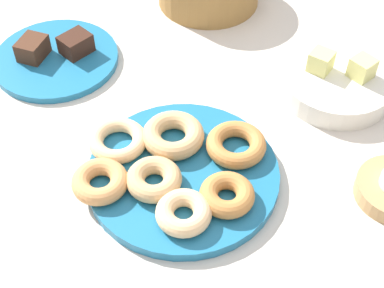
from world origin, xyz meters
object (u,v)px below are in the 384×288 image
(donut_6, at_px, (100,182))
(donut_2, at_px, (184,213))
(donut_plate, at_px, (183,174))
(donut_5, at_px, (154,179))
(donut_3, at_px, (173,135))
(melon_chunk_right, at_px, (362,68))
(donut_4, at_px, (236,145))
(brownie_near, at_px, (33,48))
(fruit_bowl, at_px, (336,84))
(melon_chunk_left, at_px, (321,61))
(donut_0, at_px, (227,195))
(brownie_far, at_px, (76,44))
(donut_1, at_px, (116,142))
(cake_plate, at_px, (56,59))

(donut_6, bearing_deg, donut_2, 2.43)
(donut_plate, bearing_deg, donut_5, -119.72)
(donut_3, xyz_separation_m, melon_chunk_right, (0.22, 0.26, 0.02))
(donut_2, relative_size, donut_4, 0.85)
(donut_4, relative_size, brownie_near, 1.74)
(donut_plate, bearing_deg, donut_3, 131.57)
(donut_2, relative_size, fruit_bowl, 0.41)
(donut_6, bearing_deg, melon_chunk_left, 61.01)
(donut_3, xyz_separation_m, donut_6, (-0.05, -0.13, -0.00))
(donut_0, bearing_deg, donut_4, 106.23)
(fruit_bowl, bearing_deg, melon_chunk_left, 180.00)
(donut_3, distance_m, melon_chunk_right, 0.34)
(fruit_bowl, bearing_deg, donut_plate, -116.87)
(donut_4, relative_size, brownie_far, 1.74)
(melon_chunk_right, bearing_deg, donut_5, -120.55)
(donut_0, xyz_separation_m, melon_chunk_left, (0.03, 0.31, 0.03))
(donut_plate, height_order, brownie_near, brownie_near)
(brownie_far, relative_size, melon_chunk_left, 1.48)
(donut_1, xyz_separation_m, melon_chunk_left, (0.23, 0.29, 0.03))
(melon_chunk_left, bearing_deg, melon_chunk_right, 12.09)
(donut_0, bearing_deg, melon_chunk_left, 84.04)
(brownie_far, distance_m, melon_chunk_left, 0.44)
(donut_3, relative_size, donut_5, 1.18)
(brownie_near, bearing_deg, donut_1, -26.18)
(melon_chunk_left, bearing_deg, donut_6, -118.99)
(donut_1, height_order, cake_plate, donut_1)
(donut_3, bearing_deg, donut_5, -79.85)
(fruit_bowl, bearing_deg, donut_5, -117.25)
(donut_2, xyz_separation_m, donut_4, (0.01, 0.15, -0.00))
(donut_1, height_order, donut_5, donut_5)
(donut_0, xyz_separation_m, fruit_bowl, (0.07, 0.31, -0.01))
(donut_plate, relative_size, donut_3, 3.00)
(donut_6, bearing_deg, donut_3, 67.77)
(brownie_near, bearing_deg, melon_chunk_left, 19.24)
(donut_plate, xyz_separation_m, donut_2, (0.04, -0.08, 0.02))
(donut_5, bearing_deg, donut_2, -26.55)
(donut_5, height_order, brownie_near, brownie_near)
(donut_2, distance_m, donut_5, 0.07)
(donut_5, distance_m, fruit_bowl, 0.38)
(donut_6, xyz_separation_m, brownie_far, (-0.21, 0.25, 0.00))
(donut_2, relative_size, cake_plate, 0.35)
(melon_chunk_right, bearing_deg, donut_6, -125.29)
(donut_4, height_order, donut_6, same)
(donut_5, distance_m, donut_6, 0.08)
(fruit_bowl, bearing_deg, donut_1, -131.44)
(melon_chunk_left, bearing_deg, donut_plate, -111.35)
(donut_plate, bearing_deg, melon_chunk_left, 68.65)
(donut_0, relative_size, donut_6, 0.96)
(donut_6, height_order, fruit_bowl, donut_6)
(donut_plate, height_order, donut_4, donut_4)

